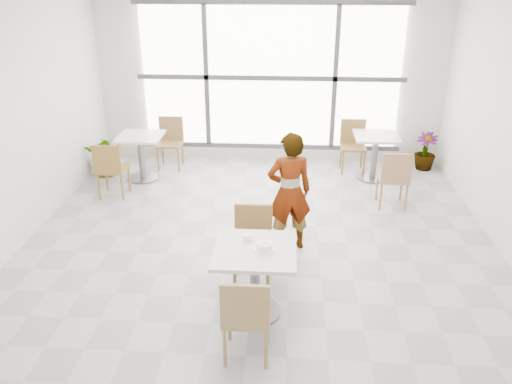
# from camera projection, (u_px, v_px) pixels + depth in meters

# --- Properties ---
(floor) EXTENTS (7.00, 7.00, 0.00)m
(floor) POSITION_uv_depth(u_px,v_px,m) (258.00, 257.00, 6.31)
(floor) COLOR #9E9EA5
(floor) RESTS_ON ground
(wall_back) EXTENTS (6.00, 0.00, 6.00)m
(wall_back) POSITION_uv_depth(u_px,v_px,m) (270.00, 77.00, 8.91)
(wall_back) COLOR silver
(wall_back) RESTS_ON ground
(wall_front) EXTENTS (6.00, 0.00, 6.00)m
(wall_front) POSITION_uv_depth(u_px,v_px,m) (213.00, 362.00, 2.51)
(wall_front) COLOR silver
(wall_front) RESTS_ON ground
(window) EXTENTS (4.60, 0.07, 2.52)m
(window) POSITION_uv_depth(u_px,v_px,m) (270.00, 78.00, 8.85)
(window) COLOR white
(window) RESTS_ON ground
(main_table) EXTENTS (0.80, 0.80, 0.75)m
(main_table) POSITION_uv_depth(u_px,v_px,m) (255.00, 269.00, 5.10)
(main_table) COLOR silver
(main_table) RESTS_ON ground
(chair_near) EXTENTS (0.42, 0.42, 0.87)m
(chair_near) POSITION_uv_depth(u_px,v_px,m) (246.00, 314.00, 4.47)
(chair_near) COLOR olive
(chair_near) RESTS_ON ground
(chair_far) EXTENTS (0.42, 0.42, 0.87)m
(chair_far) POSITION_uv_depth(u_px,v_px,m) (253.00, 239.00, 5.70)
(chair_far) COLOR olive
(chair_far) RESTS_ON ground
(oatmeal_bowl) EXTENTS (0.21, 0.21, 0.09)m
(oatmeal_bowl) POSITION_uv_depth(u_px,v_px,m) (265.00, 246.00, 4.97)
(oatmeal_bowl) COLOR white
(oatmeal_bowl) RESTS_ON main_table
(coffee_cup) EXTENTS (0.16, 0.13, 0.07)m
(coffee_cup) POSITION_uv_depth(u_px,v_px,m) (247.00, 238.00, 5.14)
(coffee_cup) COLOR white
(coffee_cup) RESTS_ON main_table
(person) EXTENTS (0.61, 0.47, 1.50)m
(person) POSITION_uv_depth(u_px,v_px,m) (289.00, 192.00, 6.26)
(person) COLOR black
(person) RESTS_ON ground
(bg_table_left) EXTENTS (0.70, 0.70, 0.75)m
(bg_table_left) POSITION_uv_depth(u_px,v_px,m) (141.00, 151.00, 8.44)
(bg_table_left) COLOR silver
(bg_table_left) RESTS_ON ground
(bg_table_right) EXTENTS (0.70, 0.70, 0.75)m
(bg_table_right) POSITION_uv_depth(u_px,v_px,m) (375.00, 151.00, 8.45)
(bg_table_right) COLOR silver
(bg_table_right) RESTS_ON ground
(bg_chair_left_near) EXTENTS (0.42, 0.42, 0.87)m
(bg_chair_left_near) POSITION_uv_depth(u_px,v_px,m) (110.00, 167.00, 7.74)
(bg_chair_left_near) COLOR olive
(bg_chair_left_near) RESTS_ON ground
(bg_chair_left_far) EXTENTS (0.42, 0.42, 0.87)m
(bg_chair_left_far) POSITION_uv_depth(u_px,v_px,m) (170.00, 139.00, 8.98)
(bg_chair_left_far) COLOR olive
(bg_chair_left_far) RESTS_ON ground
(bg_chair_right_near) EXTENTS (0.42, 0.42, 0.87)m
(bg_chair_right_near) POSITION_uv_depth(u_px,v_px,m) (394.00, 176.00, 7.41)
(bg_chair_right_near) COLOR #A1714F
(bg_chair_right_near) RESTS_ON ground
(bg_chair_right_far) EXTENTS (0.42, 0.42, 0.87)m
(bg_chair_right_far) POSITION_uv_depth(u_px,v_px,m) (353.00, 142.00, 8.83)
(bg_chair_right_far) COLOR olive
(bg_chair_right_far) RESTS_ON ground
(plant_left) EXTENTS (0.75, 0.68, 0.72)m
(plant_left) POSITION_uv_depth(u_px,v_px,m) (106.00, 155.00, 8.65)
(plant_left) COLOR #3F7536
(plant_left) RESTS_ON ground
(plant_right) EXTENTS (0.47, 0.47, 0.65)m
(plant_right) POSITION_uv_depth(u_px,v_px,m) (425.00, 151.00, 8.92)
(plant_right) COLOR #578749
(plant_right) RESTS_ON ground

